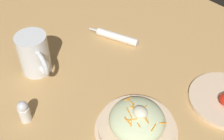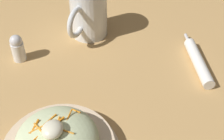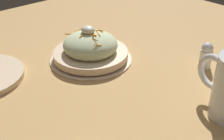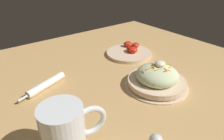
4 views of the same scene
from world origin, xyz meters
name	(u,v)px [view 3 (image 3 of 4)]	position (x,y,z in m)	size (l,w,h in m)	color
ground_plane	(129,81)	(0.00, 0.00, 0.00)	(1.43, 1.43, 0.00)	tan
salad_plate	(90,50)	(-0.15, 0.00, 0.03)	(0.23, 0.23, 0.10)	beige
salt_shaker	(206,55)	(0.08, 0.20, 0.04)	(0.03, 0.03, 0.07)	white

